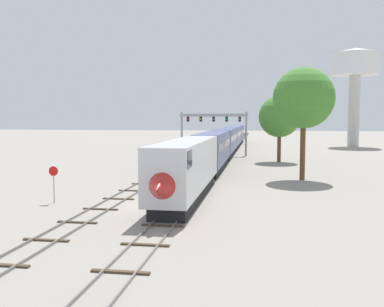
{
  "coord_description": "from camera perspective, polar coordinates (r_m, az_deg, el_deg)",
  "views": [
    {
      "loc": [
        7.79,
        -31.1,
        6.6
      ],
      "look_at": [
        1.0,
        12.0,
        3.0
      ],
      "focal_mm": 40.07,
      "sensor_mm": 36.0,
      "label": 1
    }
  ],
  "objects": [
    {
      "name": "stop_sign",
      "position": [
        35.06,
        -17.94,
        -3.26
      ],
      "size": [
        0.76,
        0.08,
        2.88
      ],
      "color": "gray",
      "rests_on": "ground"
    },
    {
      "name": "track_near",
      "position": [
        72.29,
        -0.07,
        -0.47
      ],
      "size": [
        2.6,
        160.0,
        0.16
      ],
      "color": "slate",
      "rests_on": "ground"
    },
    {
      "name": "water_tower",
      "position": [
        108.73,
        20.89,
        10.57
      ],
      "size": [
        10.97,
        10.97,
        22.91
      ],
      "color": "beige",
      "rests_on": "ground"
    },
    {
      "name": "track_main",
      "position": [
        91.52,
        5.3,
        0.6
      ],
      "size": [
        2.6,
        200.0,
        0.16
      ],
      "color": "slate",
      "rests_on": "ground"
    },
    {
      "name": "trackside_tree_mid",
      "position": [
        65.72,
        11.58,
        4.82
      ],
      "size": [
        6.22,
        6.22,
        9.97
      ],
      "color": "brown",
      "rests_on": "ground"
    },
    {
      "name": "ground_plane",
      "position": [
        32.73,
        -5.04,
        -6.93
      ],
      "size": [
        400.0,
        400.0,
        0.0
      ],
      "primitive_type": "plane",
      "color": "gray"
    },
    {
      "name": "signal_gantry",
      "position": [
        76.05,
        2.89,
        4.04
      ],
      "size": [
        12.1,
        0.49,
        7.75
      ],
      "color": "#999BA0",
      "rests_on": "ground"
    },
    {
      "name": "trackside_tree_left",
      "position": [
        47.34,
        14.65,
        7.12
      ],
      "size": [
        6.5,
        6.5,
        12.0
      ],
      "color": "brown",
      "rests_on": "ground"
    },
    {
      "name": "passenger_train",
      "position": [
        74.33,
        4.48,
        1.62
      ],
      "size": [
        3.04,
        98.62,
        4.8
      ],
      "color": "silver",
      "rests_on": "ground"
    }
  ]
}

